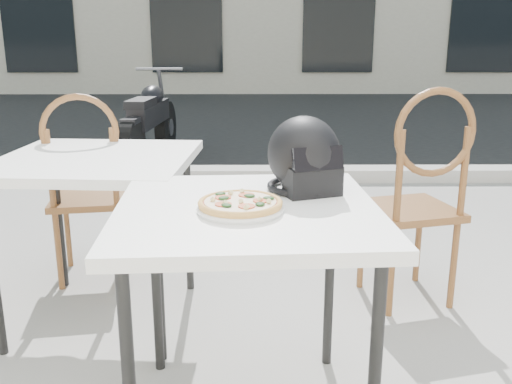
{
  "coord_description": "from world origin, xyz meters",
  "views": [
    {
      "loc": [
        -0.25,
        -2.28,
        1.35
      ],
      "look_at": [
        -0.23,
        -0.51,
        0.86
      ],
      "focal_mm": 40.0,
      "sensor_mm": 36.0,
      "label": 1
    }
  ],
  "objects_px": {
    "cafe_chair_side": "(86,179)",
    "motorcycle": "(150,125)",
    "cafe_table_side": "(97,172)",
    "pizza": "(240,203)",
    "cafe_table_main": "(247,227)",
    "cafe_chair_main": "(419,187)",
    "helmet": "(305,158)",
    "plate": "(240,209)"
  },
  "relations": [
    {
      "from": "cafe_chair_side",
      "to": "motorcycle",
      "type": "xyz_separation_m",
      "value": [
        -0.16,
        2.92,
        -0.16
      ]
    },
    {
      "from": "cafe_chair_side",
      "to": "motorcycle",
      "type": "relative_size",
      "value": 0.53
    },
    {
      "from": "cafe_table_side",
      "to": "cafe_chair_side",
      "type": "distance_m",
      "value": 0.5
    },
    {
      "from": "pizza",
      "to": "cafe_chair_side",
      "type": "xyz_separation_m",
      "value": [
        -0.86,
        1.28,
        -0.25
      ]
    },
    {
      "from": "cafe_chair_side",
      "to": "cafe_table_side",
      "type": "bearing_deg",
      "value": 103.71
    },
    {
      "from": "cafe_table_side",
      "to": "pizza",
      "type": "bearing_deg",
      "value": -51.01
    },
    {
      "from": "pizza",
      "to": "cafe_table_side",
      "type": "bearing_deg",
      "value": 128.99
    },
    {
      "from": "pizza",
      "to": "cafe_table_main",
      "type": "bearing_deg",
      "value": 69.94
    },
    {
      "from": "pizza",
      "to": "cafe_chair_main",
      "type": "xyz_separation_m",
      "value": [
        0.86,
        0.98,
        -0.22
      ]
    },
    {
      "from": "helmet",
      "to": "motorcycle",
      "type": "relative_size",
      "value": 0.17
    },
    {
      "from": "cafe_chair_side",
      "to": "motorcycle",
      "type": "height_order",
      "value": "cafe_chair_side"
    },
    {
      "from": "cafe_table_side",
      "to": "motorcycle",
      "type": "height_order",
      "value": "motorcycle"
    },
    {
      "from": "cafe_table_side",
      "to": "motorcycle",
      "type": "bearing_deg",
      "value": 95.88
    },
    {
      "from": "cafe_chair_main",
      "to": "motorcycle",
      "type": "distance_m",
      "value": 3.74
    },
    {
      "from": "helmet",
      "to": "motorcycle",
      "type": "distance_m",
      "value": 4.17
    },
    {
      "from": "motorcycle",
      "to": "cafe_chair_main",
      "type": "bearing_deg",
      "value": -54.95
    },
    {
      "from": "cafe_table_main",
      "to": "helmet",
      "type": "relative_size",
      "value": 2.65
    },
    {
      "from": "helmet",
      "to": "pizza",
      "type": "bearing_deg",
      "value": -150.6
    },
    {
      "from": "pizza",
      "to": "cafe_chair_main",
      "type": "distance_m",
      "value": 1.32
    },
    {
      "from": "cafe_table_main",
      "to": "cafe_table_side",
      "type": "height_order",
      "value": "cafe_table_side"
    },
    {
      "from": "plate",
      "to": "motorcycle",
      "type": "bearing_deg",
      "value": 103.71
    },
    {
      "from": "cafe_table_main",
      "to": "cafe_chair_side",
      "type": "height_order",
      "value": "cafe_chair_side"
    },
    {
      "from": "cafe_table_main",
      "to": "motorcycle",
      "type": "height_order",
      "value": "motorcycle"
    },
    {
      "from": "pizza",
      "to": "helmet",
      "type": "bearing_deg",
      "value": 48.48
    },
    {
      "from": "cafe_chair_main",
      "to": "motorcycle",
      "type": "height_order",
      "value": "cafe_chair_main"
    },
    {
      "from": "cafe_table_side",
      "to": "cafe_chair_side",
      "type": "relative_size",
      "value": 0.86
    },
    {
      "from": "motorcycle",
      "to": "plate",
      "type": "bearing_deg",
      "value": -71.56
    },
    {
      "from": "plate",
      "to": "cafe_chair_main",
      "type": "bearing_deg",
      "value": 48.65
    },
    {
      "from": "pizza",
      "to": "helmet",
      "type": "relative_size",
      "value": 0.94
    },
    {
      "from": "plate",
      "to": "cafe_table_main",
      "type": "bearing_deg",
      "value": 69.91
    },
    {
      "from": "pizza",
      "to": "cafe_chair_main",
      "type": "bearing_deg",
      "value": 48.64
    },
    {
      "from": "motorcycle",
      "to": "helmet",
      "type": "bearing_deg",
      "value": -67.73
    },
    {
      "from": "plate",
      "to": "cafe_chair_side",
      "type": "relative_size",
      "value": 0.28
    },
    {
      "from": "plate",
      "to": "motorcycle",
      "type": "relative_size",
      "value": 0.15
    },
    {
      "from": "plate",
      "to": "cafe_table_side",
      "type": "distance_m",
      "value": 1.08
    },
    {
      "from": "cafe_table_main",
      "to": "plate",
      "type": "bearing_deg",
      "value": -110.09
    },
    {
      "from": "helmet",
      "to": "cafe_chair_side",
      "type": "xyz_separation_m",
      "value": [
        -1.09,
        1.03,
        -0.34
      ]
    },
    {
      "from": "cafe_table_side",
      "to": "motorcycle",
      "type": "xyz_separation_m",
      "value": [
        -0.35,
        3.36,
        -0.3
      ]
    },
    {
      "from": "plate",
      "to": "motorcycle",
      "type": "xyz_separation_m",
      "value": [
        -1.02,
        4.2,
        -0.38
      ]
    },
    {
      "from": "motorcycle",
      "to": "cafe_table_main",
      "type": "bearing_deg",
      "value": -71.1
    },
    {
      "from": "plate",
      "to": "cafe_chair_main",
      "type": "height_order",
      "value": "cafe_chair_main"
    },
    {
      "from": "helmet",
      "to": "cafe_table_side",
      "type": "distance_m",
      "value": 1.09
    }
  ]
}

